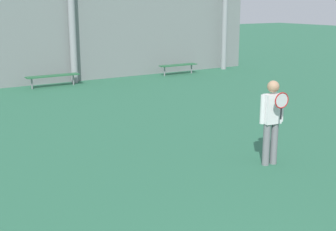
% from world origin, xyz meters
% --- Properties ---
extents(tennis_player, '(0.54, 0.43, 1.70)m').
position_xyz_m(tennis_player, '(3.28, 4.37, 0.97)').
color(tennis_player, slate).
rests_on(tennis_player, ground_plane).
extents(bench_courtside_near, '(2.03, 0.40, 0.45)m').
position_xyz_m(bench_courtside_near, '(2.55, 15.14, 0.41)').
color(bench_courtside_near, '#28663D').
rests_on(bench_courtside_near, ground_plane).
extents(bench_adjacent_court, '(1.80, 0.40, 0.45)m').
position_xyz_m(bench_adjacent_court, '(8.26, 15.14, 0.41)').
color(bench_adjacent_court, '#28663D').
rests_on(bench_adjacent_court, ground_plane).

